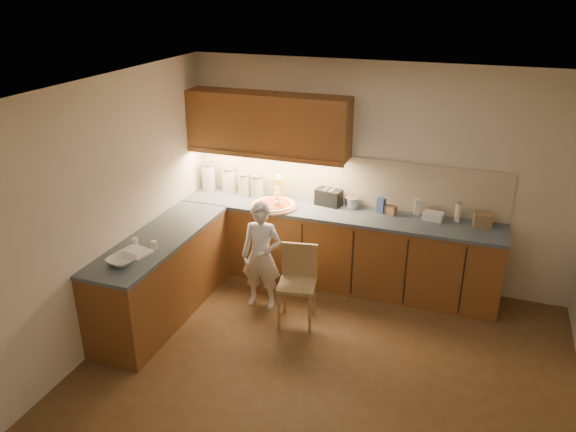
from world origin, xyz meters
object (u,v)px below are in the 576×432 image
object	(u,v)px
toaster	(329,197)
child	(262,256)
pizza_on_board	(274,205)
wooden_chair	(298,278)
oil_jug	(278,188)

from	to	relation	value
toaster	child	bearing A→B (deg)	-106.17
pizza_on_board	child	world-z (taller)	child
wooden_chair	toaster	size ratio (longest dim) A/B	2.60
oil_jug	toaster	distance (m)	0.63
child	wooden_chair	bearing A→B (deg)	-20.54
pizza_on_board	child	xyz separation A→B (m)	(0.11, -0.67, -0.33)
wooden_chair	toaster	world-z (taller)	toaster
child	toaster	bearing A→B (deg)	58.29
pizza_on_board	wooden_chair	distance (m)	1.08
pizza_on_board	wooden_chair	size ratio (longest dim) A/B	0.65
wooden_chair	oil_jug	distance (m)	1.36
pizza_on_board	toaster	distance (m)	0.65
wooden_chair	toaster	distance (m)	1.20
toaster	oil_jug	bearing A→B (deg)	-168.18
pizza_on_board	toaster	bearing A→B (deg)	25.81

